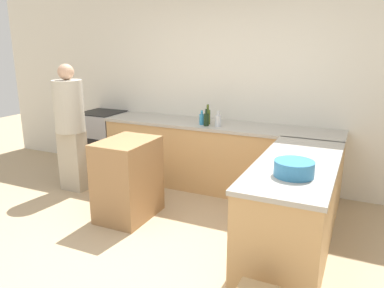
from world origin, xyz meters
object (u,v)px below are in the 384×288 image
olive_oil_bottle (208,116)px  dish_soap_bottle (202,119)px  vinegar_bottle_clear (218,120)px  wine_bottle_dark (206,119)px  island_table (128,179)px  person_by_range (70,124)px  mixing_bowl (294,168)px  range_oven (103,141)px

olive_oil_bottle → dish_soap_bottle: bearing=-134.4°
vinegar_bottle_clear → dish_soap_bottle: vinegar_bottle_clear is taller
vinegar_bottle_clear → wine_bottle_dark: 0.15m
island_table → person_by_range: size_ratio=0.54×
dish_soap_bottle → island_table: bearing=-110.5°
island_table → wine_bottle_dark: bearing=64.9°
wine_bottle_dark → mixing_bowl: bearing=-46.4°
olive_oil_bottle → wine_bottle_dark: bearing=-76.9°
vinegar_bottle_clear → dish_soap_bottle: size_ratio=1.05×
island_table → dish_soap_bottle: bearing=69.5°
dish_soap_bottle → person_by_range: person_by_range is taller
range_oven → island_table: 1.79m
range_oven → dish_soap_bottle: (1.72, -0.13, 0.51)m
vinegar_bottle_clear → wine_bottle_dark: (-0.15, -0.04, 0.01)m
wine_bottle_dark → vinegar_bottle_clear: bearing=13.4°
wine_bottle_dark → dish_soap_bottle: bearing=149.8°
person_by_range → island_table: bearing=-18.5°
olive_oil_bottle → range_oven: bearing=177.7°
vinegar_bottle_clear → person_by_range: 1.91m
range_oven → vinegar_bottle_clear: bearing=-4.2°
dish_soap_bottle → olive_oil_bottle: size_ratio=0.73×
island_table → vinegar_bottle_clear: vinegar_bottle_clear is taller
vinegar_bottle_clear → dish_soap_bottle: 0.23m
island_table → mixing_bowl: size_ratio=2.83×
island_table → person_by_range: bearing=161.5°
range_oven → person_by_range: bearing=-78.4°
mixing_bowl → vinegar_bottle_clear: size_ratio=1.62×
mixing_bowl → person_by_range: 3.07m
vinegar_bottle_clear → person_by_range: (-1.77, -0.71, -0.07)m
wine_bottle_dark → dish_soap_bottle: (-0.08, 0.05, -0.01)m
wine_bottle_dark → olive_oil_bottle: olive_oil_bottle is taller
dish_soap_bottle → olive_oil_bottle: olive_oil_bottle is taller
mixing_bowl → dish_soap_bottle: (-1.44, 1.47, 0.01)m
range_oven → wine_bottle_dark: 1.88m
mixing_bowl → dish_soap_bottle: dish_soap_bottle is taller
range_oven → olive_oil_bottle: 1.86m
island_table → dish_soap_bottle: size_ratio=4.80×
island_table → wine_bottle_dark: 1.28m
dish_soap_bottle → olive_oil_bottle: (0.06, 0.06, 0.03)m
mixing_bowl → dish_soap_bottle: 2.06m
mixing_bowl → island_table: bearing=168.6°
vinegar_bottle_clear → wine_bottle_dark: bearing=-166.6°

